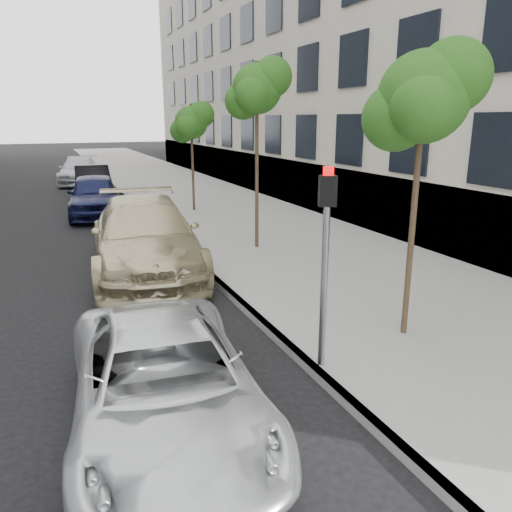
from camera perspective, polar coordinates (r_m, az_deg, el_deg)
ground at (r=6.50m, az=1.76°, el=-19.37°), size 160.00×160.00×0.00m
sidewalk at (r=29.79m, az=-10.14°, el=8.21°), size 6.40×72.00×0.14m
curb at (r=29.27m, az=-16.16°, el=7.72°), size 0.15×72.00×0.14m
tree_near at (r=8.38m, az=18.73°, el=16.80°), size 1.74×1.54×4.74m
tree_mid at (r=13.98m, az=0.20°, el=18.53°), size 1.68×1.48×5.15m
tree_far at (r=20.10m, az=-7.34°, el=14.89°), size 1.63×1.43×4.22m
signal_pole at (r=7.08m, az=7.96°, el=1.25°), size 0.29×0.26×2.94m
minivan at (r=6.26m, az=-10.41°, el=-14.12°), size 2.56×4.81×1.29m
suv at (r=12.63m, az=-12.53°, el=2.20°), size 3.19×6.40×1.78m
sedan_blue at (r=20.56m, az=-17.96°, el=6.62°), size 2.38×4.95×1.63m
sedan_black at (r=25.82m, az=-18.17°, el=8.13°), size 1.82×4.64×1.50m
sedan_rear at (r=31.24m, az=-19.52°, el=9.16°), size 2.91×5.46×1.51m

